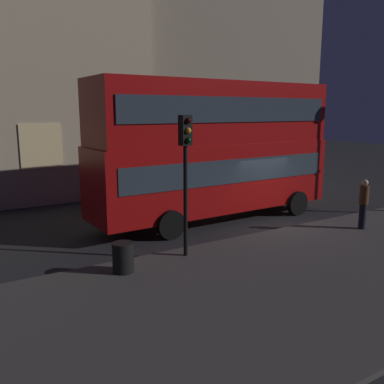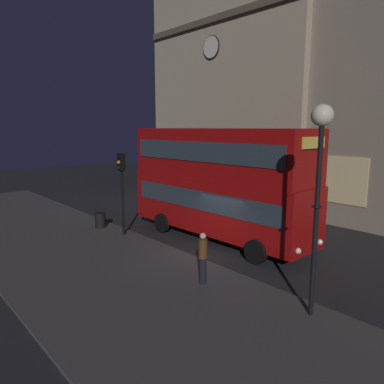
{
  "view_description": "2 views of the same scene",
  "coord_description": "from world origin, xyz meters",
  "px_view_note": "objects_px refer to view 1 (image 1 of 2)",
  "views": [
    {
      "loc": [
        -10.89,
        -11.42,
        4.34
      ],
      "look_at": [
        -3.35,
        0.66,
        1.55
      ],
      "focal_mm": 38.84,
      "sensor_mm": 36.0,
      "label": 1
    },
    {
      "loc": [
        10.92,
        -10.5,
        5.46
      ],
      "look_at": [
        -2.49,
        1.19,
        2.34
      ],
      "focal_mm": 34.31,
      "sensor_mm": 36.0,
      "label": 2
    }
  ],
  "objects_px": {
    "traffic_light_near_kerb": "(186,157)",
    "litter_bin": "(123,257)",
    "double_decker_bus": "(214,145)",
    "pedestrian": "(364,203)"
  },
  "relations": [
    {
      "from": "traffic_light_near_kerb",
      "to": "litter_bin",
      "type": "distance_m",
      "value": 3.29
    },
    {
      "from": "double_decker_bus",
      "to": "traffic_light_near_kerb",
      "type": "xyz_separation_m",
      "value": [
        -3.33,
        -3.34,
        0.06
      ]
    },
    {
      "from": "double_decker_bus",
      "to": "pedestrian",
      "type": "xyz_separation_m",
      "value": [
        3.59,
        -4.28,
        -1.95
      ]
    },
    {
      "from": "litter_bin",
      "to": "traffic_light_near_kerb",
      "type": "bearing_deg",
      "value": 5.45
    },
    {
      "from": "litter_bin",
      "to": "pedestrian",
      "type": "bearing_deg",
      "value": -4.72
    },
    {
      "from": "double_decker_bus",
      "to": "litter_bin",
      "type": "relative_size",
      "value": 12.74
    },
    {
      "from": "traffic_light_near_kerb",
      "to": "litter_bin",
      "type": "bearing_deg",
      "value": -178.41
    },
    {
      "from": "traffic_light_near_kerb",
      "to": "litter_bin",
      "type": "height_order",
      "value": "traffic_light_near_kerb"
    },
    {
      "from": "double_decker_bus",
      "to": "traffic_light_near_kerb",
      "type": "height_order",
      "value": "double_decker_bus"
    },
    {
      "from": "traffic_light_near_kerb",
      "to": "litter_bin",
      "type": "xyz_separation_m",
      "value": [
        -2.07,
        -0.2,
        -2.55
      ]
    }
  ]
}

